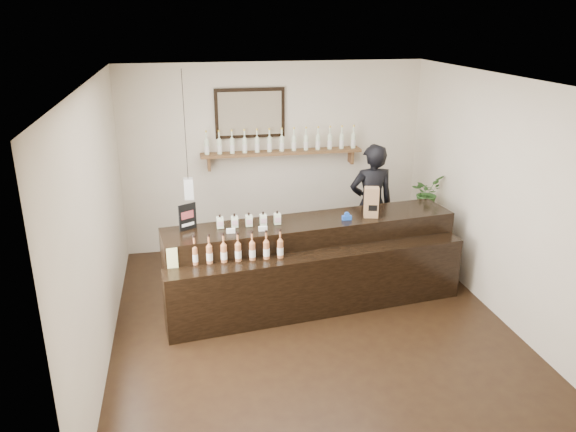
{
  "coord_description": "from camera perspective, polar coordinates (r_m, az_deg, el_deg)",
  "views": [
    {
      "loc": [
        -1.37,
        -5.64,
        3.43
      ],
      "look_at": [
        -0.13,
        0.7,
        1.1
      ],
      "focal_mm": 35.0,
      "sensor_mm": 36.0,
      "label": 1
    }
  ],
  "objects": [
    {
      "name": "room_shell",
      "position": [
        6.05,
        2.51,
        3.23
      ],
      "size": [
        5.0,
        5.0,
        5.0
      ],
      "color": "beige",
      "rests_on": "ground"
    },
    {
      "name": "ground",
      "position": [
        6.74,
        2.29,
        -10.79
      ],
      "size": [
        5.0,
        5.0,
        0.0
      ],
      "primitive_type": "plane",
      "color": "black",
      "rests_on": "ground"
    },
    {
      "name": "side_cabinet",
      "position": [
        8.37,
        13.54,
        -1.9
      ],
      "size": [
        0.51,
        0.63,
        0.82
      ],
      "color": "brown",
      "rests_on": "ground"
    },
    {
      "name": "paper_bag",
      "position": [
        7.08,
        8.46,
        1.39
      ],
      "size": [
        0.2,
        0.17,
        0.38
      ],
      "color": "brown",
      "rests_on": "counter"
    },
    {
      "name": "counter",
      "position": [
        7.04,
        2.56,
        -4.97
      ],
      "size": [
        3.72,
        1.42,
        1.2
      ],
      "color": "black",
      "rests_on": "ground"
    },
    {
      "name": "back_wall_decor",
      "position": [
        8.28,
        -2.32,
        8.11
      ],
      "size": [
        2.66,
        0.96,
        1.69
      ],
      "color": "brown",
      "rests_on": "ground"
    },
    {
      "name": "promo_sign",
      "position": [
        6.7,
        -10.17,
        -0.09
      ],
      "size": [
        0.21,
        0.13,
        0.32
      ],
      "color": "black",
      "rests_on": "counter"
    },
    {
      "name": "shopkeeper",
      "position": [
        8.03,
        8.47,
        1.93
      ],
      "size": [
        0.73,
        0.48,
        1.99
      ],
      "primitive_type": "imported",
      "rotation": [
        0.0,
        0.0,
        3.15
      ],
      "color": "black",
      "rests_on": "ground"
    },
    {
      "name": "potted_plant",
      "position": [
        8.16,
        13.9,
        2.35
      ],
      "size": [
        0.57,
        0.56,
        0.48
      ],
      "primitive_type": "imported",
      "rotation": [
        0.0,
        0.0,
        0.68
      ],
      "color": "#2F5923",
      "rests_on": "side_cabinet"
    },
    {
      "name": "tape_dispenser",
      "position": [
        6.98,
        6.0,
        -0.09
      ],
      "size": [
        0.12,
        0.05,
        0.1
      ],
      "color": "blue",
      "rests_on": "counter"
    }
  ]
}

